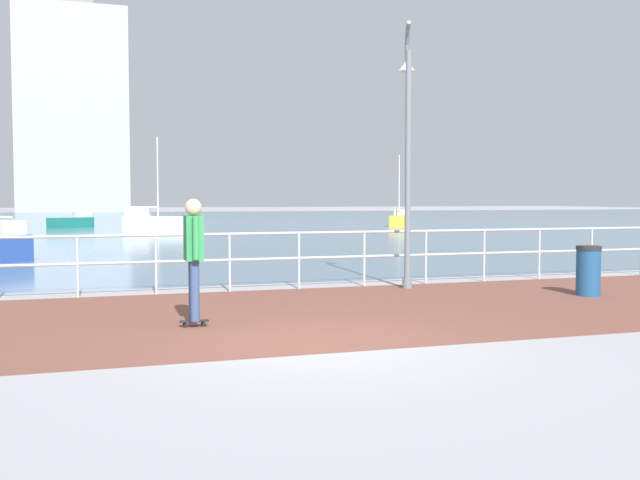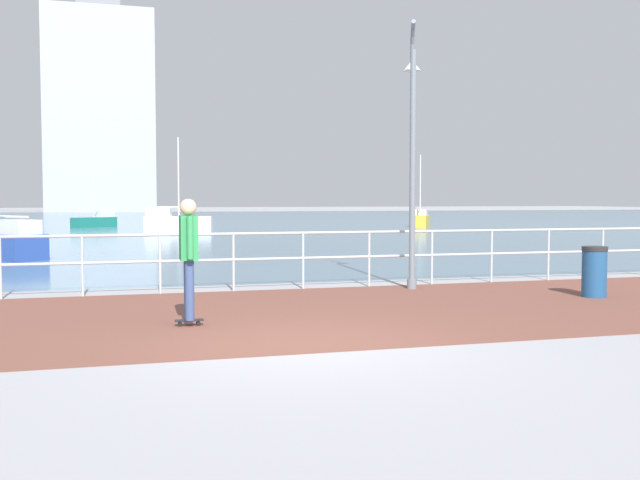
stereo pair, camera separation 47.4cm
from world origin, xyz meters
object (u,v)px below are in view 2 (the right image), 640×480
object	(u,v)px
trash_bin	(594,272)
sailboat_blue	(95,221)
sailboat_white	(0,243)
sailboat_teal	(420,220)
skateboarder	(189,249)
lamppost	(412,142)
sailboat_yellow	(176,222)

from	to	relation	value
trash_bin	sailboat_blue	world-z (taller)	sailboat_blue
trash_bin	sailboat_white	distance (m)	16.97
sailboat_teal	skateboarder	bearing A→B (deg)	-118.56
skateboarder	sailboat_white	size ratio (longest dim) A/B	0.36
lamppost	sailboat_blue	distance (m)	35.70
lamppost	sailboat_white	bearing A→B (deg)	131.95
skateboarder	sailboat_blue	world-z (taller)	sailboat_blue
lamppost	sailboat_yellow	size ratio (longest dim) A/B	1.01
sailboat_blue	sailboat_yellow	bearing A→B (deg)	-54.83
sailboat_blue	lamppost	bearing A→B (deg)	-79.05
lamppost	sailboat_yellow	bearing A→B (deg)	94.49
sailboat_yellow	sailboat_teal	xyz separation A→B (m)	(15.86, 1.99, -0.06)
sailboat_white	sailboat_yellow	bearing A→B (deg)	69.79
lamppost	sailboat_blue	bearing A→B (deg)	100.95
sailboat_yellow	sailboat_white	distance (m)	19.69
sailboat_white	sailboat_blue	bearing A→B (deg)	84.76
skateboarder	trash_bin	distance (m)	7.55
sailboat_white	skateboarder	bearing A→B (deg)	-72.29
skateboarder	sailboat_blue	size ratio (longest dim) A/B	0.43
trash_bin	sailboat_yellow	bearing A→B (deg)	99.06
skateboarder	sailboat_teal	world-z (taller)	sailboat_teal
skateboarder	sailboat_teal	size ratio (longest dim) A/B	0.39
trash_bin	sailboat_yellow	xyz separation A→B (m)	(-4.91, 30.76, 0.03)
skateboarder	sailboat_white	xyz separation A→B (m)	(-4.26, 13.33, -0.61)
lamppost	sailboat_white	world-z (taller)	lamppost
lamppost	sailboat_teal	xyz separation A→B (m)	(13.62, 30.53, -2.50)
lamppost	sailboat_blue	world-z (taller)	lamppost
sailboat_white	sailboat_blue	world-z (taller)	sailboat_white
skateboarder	sailboat_teal	distance (m)	38.49
sailboat_yellow	sailboat_white	world-z (taller)	sailboat_yellow
sailboat_yellow	sailboat_blue	size ratio (longest dim) A/B	1.27
sailboat_yellow	sailboat_teal	bearing A→B (deg)	7.16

